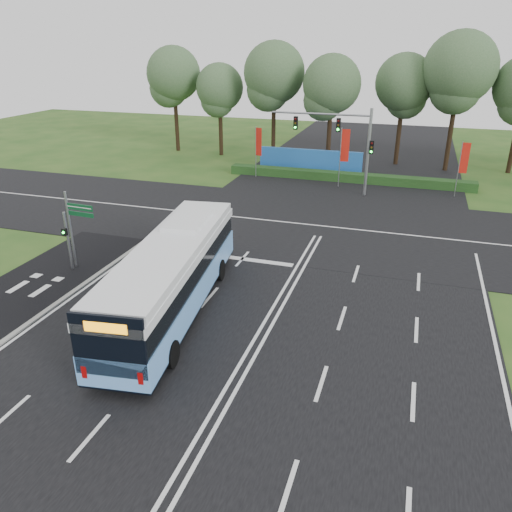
# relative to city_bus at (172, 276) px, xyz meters

# --- Properties ---
(ground) EXTENTS (120.00, 120.00, 0.00)m
(ground) POSITION_rel_city_bus_xyz_m (4.33, 1.75, -1.90)
(ground) COLOR #254D19
(ground) RESTS_ON ground
(road_main) EXTENTS (20.00, 120.00, 0.04)m
(road_main) POSITION_rel_city_bus_xyz_m (4.33, 1.75, -1.88)
(road_main) COLOR black
(road_main) RESTS_ON ground
(road_cross) EXTENTS (120.00, 14.00, 0.05)m
(road_cross) POSITION_rel_city_bus_xyz_m (4.33, 13.75, -1.87)
(road_cross) COLOR black
(road_cross) RESTS_ON ground
(bike_path) EXTENTS (5.00, 18.00, 0.06)m
(bike_path) POSITION_rel_city_bus_xyz_m (-8.17, -1.25, -1.87)
(bike_path) COLOR black
(bike_path) RESTS_ON ground
(kerb_strip) EXTENTS (0.25, 18.00, 0.12)m
(kerb_strip) POSITION_rel_city_bus_xyz_m (-5.77, -1.25, -1.84)
(kerb_strip) COLOR gray
(kerb_strip) RESTS_ON ground
(city_bus) EXTENTS (4.46, 13.37, 3.77)m
(city_bus) POSITION_rel_city_bus_xyz_m (0.00, 0.00, 0.00)
(city_bus) COLOR #6EAFFE
(city_bus) RESTS_ON ground
(pedestrian_signal) EXTENTS (0.27, 0.42, 3.38)m
(pedestrian_signal) POSITION_rel_city_bus_xyz_m (-7.57, 2.50, -0.05)
(pedestrian_signal) COLOR gray
(pedestrian_signal) RESTS_ON ground
(street_sign) EXTENTS (1.72, 0.20, 4.42)m
(street_sign) POSITION_rel_city_bus_xyz_m (-7.22, 2.87, 0.86)
(street_sign) COLOR gray
(street_sign) RESTS_ON ground
(banner_flag_left) EXTENTS (0.66, 0.29, 4.68)m
(banner_flag_left) POSITION_rel_city_bus_xyz_m (-3.82, 25.15, 1.15)
(banner_flag_left) COLOR gray
(banner_flag_left) RESTS_ON ground
(banner_flag_mid) EXTENTS (0.75, 0.15, 5.09)m
(banner_flag_mid) POSITION_rel_city_bus_xyz_m (4.11, 24.23, 1.40)
(banner_flag_mid) COLOR gray
(banner_flag_mid) RESTS_ON ground
(banner_flag_right) EXTENTS (0.67, 0.07, 4.54)m
(banner_flag_right) POSITION_rel_city_bus_xyz_m (13.64, 24.05, 1.06)
(banner_flag_right) COLOR gray
(banner_flag_right) RESTS_ON ground
(traffic_light_gantry) EXTENTS (8.41, 0.28, 7.00)m
(traffic_light_gantry) POSITION_rel_city_bus_xyz_m (4.54, 22.25, 2.77)
(traffic_light_gantry) COLOR gray
(traffic_light_gantry) RESTS_ON ground
(hedge) EXTENTS (22.00, 1.20, 0.80)m
(hedge) POSITION_rel_city_bus_xyz_m (4.33, 26.25, -1.50)
(hedge) COLOR #173814
(hedge) RESTS_ON ground
(blue_hoarding) EXTENTS (10.00, 0.30, 2.20)m
(blue_hoarding) POSITION_rel_city_bus_xyz_m (0.33, 28.75, -0.80)
(blue_hoarding) COLOR #2160B3
(blue_hoarding) RESTS_ON ground
(eucalyptus_row) EXTENTS (53.26, 8.66, 12.81)m
(eucalyptus_row) POSITION_rel_city_bus_xyz_m (7.28, 33.31, 6.41)
(eucalyptus_row) COLOR black
(eucalyptus_row) RESTS_ON ground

